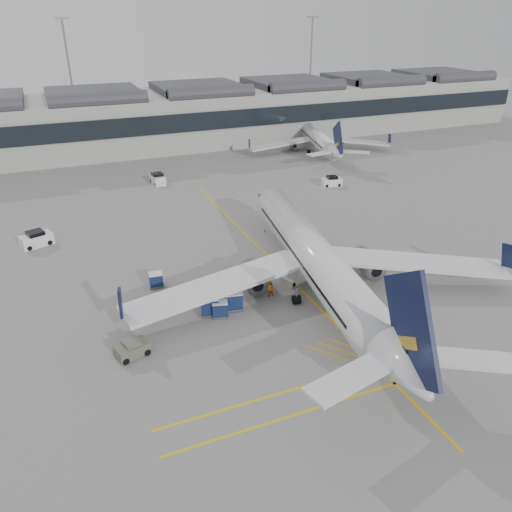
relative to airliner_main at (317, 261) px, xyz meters
name	(u,v)px	position (x,y,z in m)	size (l,w,h in m)	color
ground	(224,328)	(-11.38, -2.91, -3.48)	(220.00, 220.00, 0.00)	gray
terminal	(107,121)	(-11.38, 69.01, 2.66)	(200.00, 20.45, 12.40)	#9E9E99
light_masts	(86,71)	(-13.04, 83.09, 11.02)	(113.00, 0.60, 25.45)	slate
apron_markings	(276,264)	(-1.38, 7.09, -3.47)	(0.25, 60.00, 0.01)	gold
airliner_main	(317,261)	(0.00, 0.00, 0.00)	(40.20, 44.25, 11.83)	silver
airliner_far	(317,138)	(28.67, 51.48, -0.87)	(29.69, 32.82, 8.87)	silver
belt_loader	(298,275)	(-0.73, 2.86, -2.88)	(5.17, 3.04, 2.05)	silver
baggage_cart_a	(210,305)	(-11.76, -0.07, -2.39)	(2.31, 2.09, 2.02)	gray
baggage_cart_b	(220,308)	(-11.00, -0.76, -2.58)	(1.89, 1.70, 1.68)	gray
baggage_cart_c	(233,300)	(-9.36, -0.02, -2.42)	(2.13, 1.86, 1.97)	gray
baggage_cart_d	(156,279)	(-15.42, 7.38, -2.62)	(1.63, 1.39, 1.60)	gray
ramp_agent_a	(230,291)	(-8.95, 2.12, -2.68)	(0.58, 0.38, 1.59)	orange
ramp_agent_b	(270,288)	(-5.02, 0.84, -2.52)	(0.93, 0.73, 1.92)	#DB580B
pushback_tug	(132,349)	(-19.97, -3.71, -2.78)	(3.14, 2.39, 1.56)	#5D5E4F
safety_cone_nose	(265,230)	(1.26, 16.33, -3.25)	(0.32, 0.32, 0.45)	#F24C0A
safety_cone_engine	(336,256)	(5.96, 5.80, -3.19)	(0.41, 0.41, 0.57)	#F24C0A
service_van_left	(36,239)	(-26.99, 23.53, -2.60)	(4.22, 3.06, 1.96)	silver
service_van_mid	(158,179)	(-7.30, 42.44, -2.63)	(2.16, 3.81, 1.88)	silver
service_van_right	(332,181)	(19.61, 29.91, -2.72)	(3.53, 2.27, 1.68)	silver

